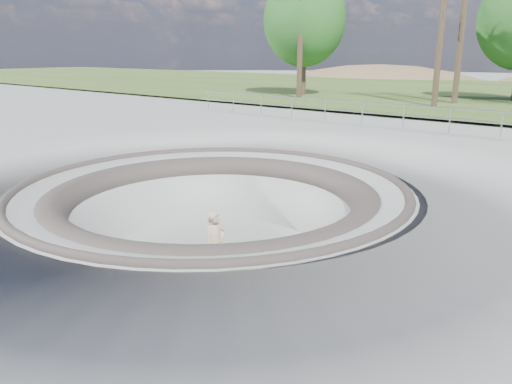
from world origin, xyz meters
TOP-DOWN VIEW (x-y plane):
  - ground at (0.00, 0.00)m, footprint 180.00×180.00m
  - skate_bowl at (0.00, 0.00)m, footprint 14.00×14.00m
  - safety_railing at (0.00, 12.00)m, footprint 25.00×0.06m
  - skateboard at (1.07, -1.03)m, footprint 0.91×0.38m
  - skater at (1.07, -1.03)m, footprint 0.42×0.61m
  - bushy_tree_left at (-12.41, 22.39)m, footprint 6.09×5.53m

SIDE VIEW (x-z plane):
  - skate_bowl at x=0.00m, z-range -3.88..0.22m
  - skateboard at x=1.07m, z-range -1.87..-1.78m
  - skater at x=1.07m, z-range -1.81..-0.22m
  - ground at x=0.00m, z-range 0.00..0.00m
  - safety_railing at x=0.00m, z-range 0.18..1.20m
  - bushy_tree_left at x=-12.41m, z-range 1.23..10.01m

